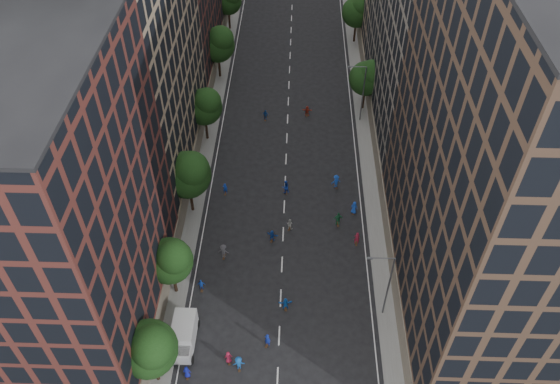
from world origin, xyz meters
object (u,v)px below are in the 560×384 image
at_px(streetlamp_near, 387,283).
at_px(skater_1, 267,340).
at_px(cargo_van, 184,335).
at_px(skater_0, 187,372).
at_px(streetlamp_far, 362,91).

relative_size(streetlamp_near, skater_1, 5.19).
bearing_deg(streetlamp_near, cargo_van, -168.24).
relative_size(streetlamp_near, skater_0, 5.95).
height_order(streetlamp_near, streetlamp_far, same).
relative_size(streetlamp_far, skater_0, 5.95).
height_order(cargo_van, skater_1, cargo_van).
bearing_deg(cargo_van, skater_0, -77.03).
height_order(streetlamp_near, skater_0, streetlamp_near).
bearing_deg(streetlamp_far, cargo_van, -117.93).
xyz_separation_m(streetlamp_near, skater_1, (-11.48, -4.03, -4.30)).
bearing_deg(skater_0, streetlamp_far, -115.65).
xyz_separation_m(streetlamp_near, streetlamp_far, (0.00, 33.00, 0.00)).
height_order(streetlamp_far, skater_0, streetlamp_far).
bearing_deg(skater_1, cargo_van, 25.44).
xyz_separation_m(cargo_van, skater_0, (0.80, -3.51, -0.61)).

